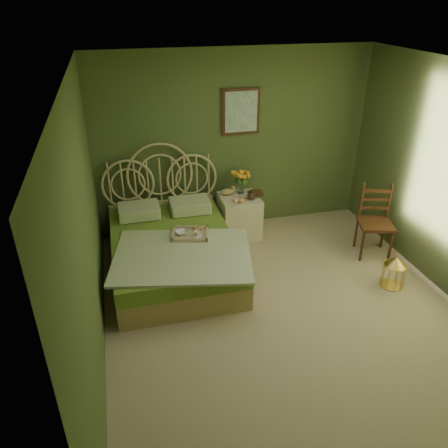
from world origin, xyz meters
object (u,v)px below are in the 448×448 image
object	(u,v)px
nightstand	(239,212)
chair	(373,216)
bed	(173,249)
birdcage	(394,272)

from	to	relation	value
nightstand	chair	size ratio (longest dim) A/B	1.06
bed	birdcage	bearing A→B (deg)	-21.98
nightstand	birdcage	world-z (taller)	nightstand
chair	birdcage	xyz separation A→B (m)	(-0.15, -0.81, -0.34)
nightstand	birdcage	distance (m)	2.27
bed	nightstand	xyz separation A→B (m)	(1.09, 0.69, 0.06)
chair	bed	bearing A→B (deg)	-167.50
bed	chair	distance (m)	2.72
bed	nightstand	bearing A→B (deg)	32.48
bed	chair	size ratio (longest dim) A/B	2.31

